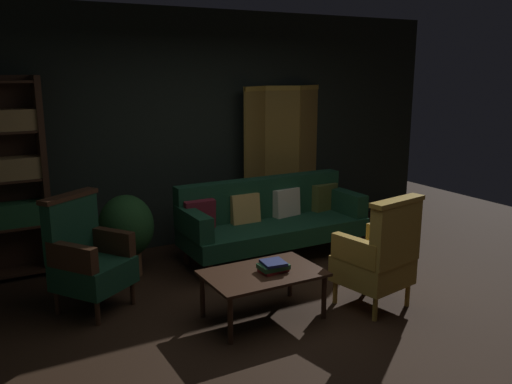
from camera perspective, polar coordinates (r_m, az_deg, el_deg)
ground_plane at (r=4.86m, az=4.72°, el=-12.87°), size 10.00×10.00×0.00m
back_wall at (r=6.59m, az=-7.07°, el=6.65°), size 7.20×0.10×2.80m
folding_screen at (r=7.05m, az=2.77°, el=3.75°), size 1.27×0.30×1.90m
velvet_couch at (r=6.13m, az=1.50°, el=-2.73°), size 2.12×0.78×0.88m
coffee_table at (r=4.65m, az=0.75°, el=-9.01°), size 1.00×0.64×0.42m
armchair_gilt_accent at (r=4.93m, az=12.91°, el=-6.60°), size 0.67×0.67×1.04m
armchair_wing_left at (r=5.03m, az=-17.46°, el=-6.52°), size 0.80×0.80×1.04m
potted_plant at (r=5.70m, az=-13.57°, el=-3.90°), size 0.57×0.57×0.86m
book_red_leather at (r=4.64m, az=1.85°, el=-8.27°), size 0.25×0.17×0.03m
book_green_cloth at (r=4.63m, az=1.86°, el=-7.88°), size 0.25×0.18×0.04m
book_navy_cloth at (r=4.62m, az=1.86°, el=-7.50°), size 0.21×0.22×0.02m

